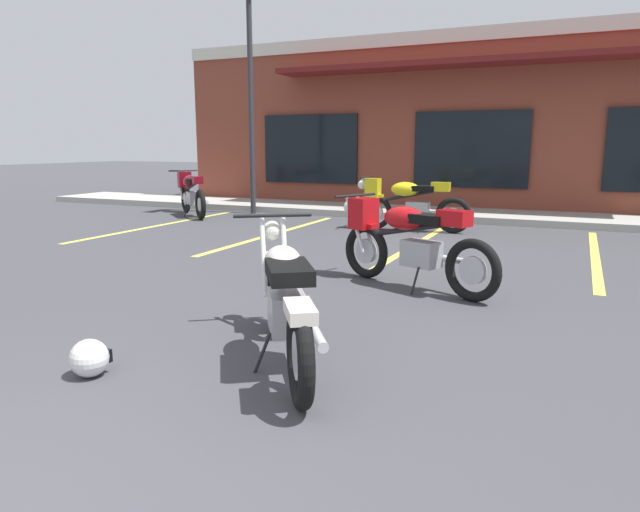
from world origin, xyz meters
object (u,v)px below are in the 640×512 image
(parking_lot_lamp_post, at_px, (248,70))
(motorcycle_red_sportbike, at_px, (407,202))
(helmet_on_pavement, at_px, (90,358))
(motorcycle_blue_standard, at_px, (191,192))
(motorcycle_foreground_classic, at_px, (286,300))
(motorcycle_silver_naked, at_px, (407,240))

(parking_lot_lamp_post, bearing_deg, motorcycle_red_sportbike, -15.57)
(helmet_on_pavement, bearing_deg, motorcycle_red_sportbike, 89.21)
(parking_lot_lamp_post, bearing_deg, motorcycle_blue_standard, -142.97)
(motorcycle_foreground_classic, relative_size, parking_lot_lamp_post, 0.38)
(motorcycle_red_sportbike, bearing_deg, motorcycle_blue_standard, 176.38)
(motorcycle_foreground_classic, distance_m, motorcycle_red_sportbike, 6.74)
(helmet_on_pavement, distance_m, parking_lot_lamp_post, 9.87)
(motorcycle_silver_naked, distance_m, parking_lot_lamp_post, 7.79)
(motorcycle_foreground_classic, xyz_separation_m, motorcycle_red_sportbike, (-0.98, 6.66, 0.07))
(motorcycle_red_sportbike, distance_m, helmet_on_pavement, 7.46)
(parking_lot_lamp_post, bearing_deg, motorcycle_silver_naked, -45.57)
(motorcycle_foreground_classic, height_order, parking_lot_lamp_post, parking_lot_lamp_post)
(motorcycle_foreground_classic, distance_m, parking_lot_lamp_post, 9.60)
(motorcycle_foreground_classic, relative_size, motorcycle_blue_standard, 1.06)
(motorcycle_foreground_classic, relative_size, motorcycle_silver_naked, 0.92)
(motorcycle_silver_naked, bearing_deg, motorcycle_blue_standard, 144.27)
(motorcycle_foreground_classic, bearing_deg, parking_lot_lamp_post, 122.53)
(motorcycle_blue_standard, xyz_separation_m, helmet_on_pavement, (4.92, -7.77, -0.40))
(motorcycle_foreground_classic, height_order, helmet_on_pavement, motorcycle_foreground_classic)
(motorcycle_foreground_classic, xyz_separation_m, motorcycle_silver_naked, (0.18, 2.54, 0.07))
(motorcycle_foreground_classic, xyz_separation_m, helmet_on_pavement, (-1.08, -0.79, -0.33))
(parking_lot_lamp_post, bearing_deg, motorcycle_foreground_classic, -57.47)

